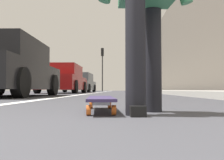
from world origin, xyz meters
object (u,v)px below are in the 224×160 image
(parked_car_near, at_px, (7,69))
(parked_car_mid, at_px, (63,80))
(skateboard, at_px, (101,100))
(traffic_light, at_px, (102,62))
(parked_car_far, at_px, (80,83))

(parked_car_near, xyz_separation_m, parked_car_mid, (6.39, 0.02, -0.00))
(skateboard, height_order, traffic_light, traffic_light)
(parked_car_far, distance_m, traffic_light, 6.53)
(parked_car_near, distance_m, parked_car_far, 12.46)
(parked_car_mid, distance_m, traffic_light, 12.30)
(traffic_light, bearing_deg, parked_car_mid, 174.08)
(parked_car_mid, xyz_separation_m, traffic_light, (12.00, -1.24, 2.37))
(skateboard, height_order, parked_car_near, parked_car_near)
(parked_car_near, distance_m, traffic_light, 18.59)
(skateboard, height_order, parked_car_mid, parked_car_mid)
(skateboard, xyz_separation_m, traffic_light, (22.73, 1.62, 2.99))
(parked_car_near, xyz_separation_m, traffic_light, (18.40, -1.23, 2.37))
(parked_car_mid, bearing_deg, parked_car_far, 0.50)
(skateboard, xyz_separation_m, parked_car_far, (16.79, 2.91, 0.60))
(parked_car_near, bearing_deg, parked_car_far, 0.31)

